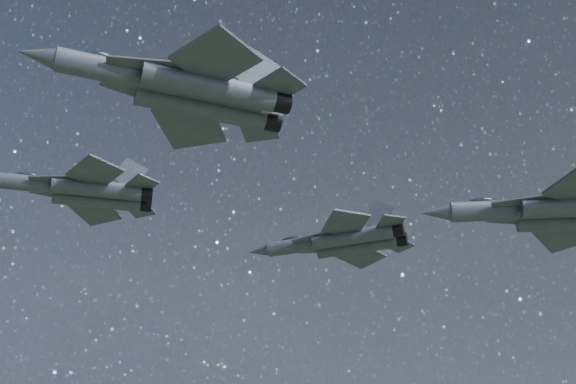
# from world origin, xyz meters

# --- Properties ---
(jet_lead) EXTENTS (15.40, 10.38, 3.88)m
(jet_lead) POSITION_xyz_m (-13.51, -3.61, 154.85)
(jet_lead) COLOR #383C46
(jet_left) EXTENTS (16.60, 11.47, 4.17)m
(jet_left) POSITION_xyz_m (7.33, 11.47, 157.44)
(jet_left) COLOR #383C46
(jet_right) EXTENTS (19.46, 12.74, 5.02)m
(jet_right) POSITION_xyz_m (-2.22, -16.06, 154.30)
(jet_right) COLOR #383C46
(jet_slot) EXTENTS (20.08, 14.23, 5.10)m
(jet_slot) POSITION_xyz_m (26.31, 4.18, 154.89)
(jet_slot) COLOR #383C46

